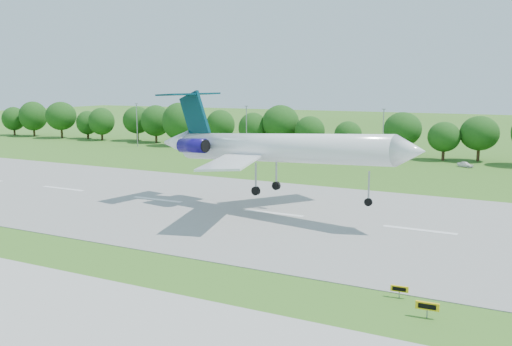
# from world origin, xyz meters

# --- Properties ---
(ground) EXTENTS (600.00, 600.00, 0.00)m
(ground) POSITION_xyz_m (0.00, 0.00, 0.00)
(ground) COLOR #325B17
(ground) RESTS_ON ground
(runway) EXTENTS (400.00, 45.00, 0.08)m
(runway) POSITION_xyz_m (0.00, 25.00, 0.04)
(runway) COLOR gray
(runway) RESTS_ON ground
(tree_line) EXTENTS (288.40, 8.40, 10.40)m
(tree_line) POSITION_xyz_m (0.00, 92.00, 6.19)
(tree_line) COLOR #382314
(tree_line) RESTS_ON ground
(light_poles) EXTENTS (175.90, 0.25, 12.19)m
(light_poles) POSITION_xyz_m (-2.50, 82.00, 6.34)
(light_poles) COLOR gray
(light_poles) RESTS_ON ground
(airliner) EXTENTS (42.55, 30.64, 14.10)m
(airliner) POSITION_xyz_m (-21.19, 25.34, 9.33)
(airliner) COLOR white
(airliner) RESTS_ON ground
(taxi_sign_left) EXTENTS (1.52, 0.32, 1.06)m
(taxi_sign_left) POSITION_xyz_m (3.08, 1.67, 0.78)
(taxi_sign_left) COLOR gray
(taxi_sign_left) RESTS_ON ground
(taxi_sign_right) EXTENTS (1.82, 0.33, 1.28)m
(taxi_sign_right) POSITION_xyz_m (5.99, -1.51, 0.94)
(taxi_sign_right) COLOR gray
(taxi_sign_right) RESTS_ON ground
(service_vehicle_a) EXTENTS (4.06, 2.65, 1.26)m
(service_vehicle_a) POSITION_xyz_m (-21.84, 83.50, 0.63)
(service_vehicle_a) COLOR white
(service_vehicle_a) RESTS_ON ground
(service_vehicle_b) EXTENTS (3.74, 2.92, 1.19)m
(service_vehicle_b) POSITION_xyz_m (-2.27, 83.42, 0.60)
(service_vehicle_b) COLOR white
(service_vehicle_b) RESTS_ON ground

